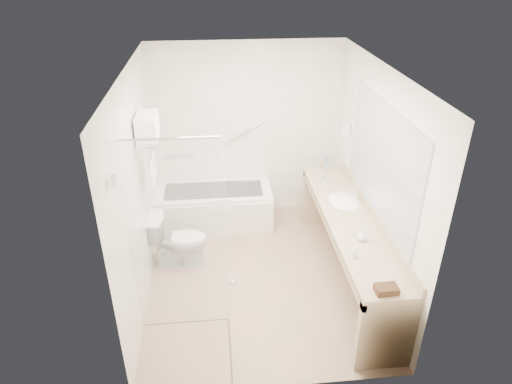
{
  "coord_description": "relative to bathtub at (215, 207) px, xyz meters",
  "views": [
    {
      "loc": [
        -0.47,
        -4.38,
        3.55
      ],
      "look_at": [
        0.0,
        0.3,
        1.0
      ],
      "focal_mm": 32.0,
      "sensor_mm": 36.0,
      "label": 1
    }
  ],
  "objects": [
    {
      "name": "grab_bar_short",
      "position": [
        -0.45,
        0.32,
        0.67
      ],
      "size": [
        0.4,
        0.03,
        0.03
      ],
      "primitive_type": "cylinder",
      "rotation": [
        0.0,
        1.57,
        0.0
      ],
      "color": "silver",
      "rests_on": "wall_back"
    },
    {
      "name": "water_bottle_right",
      "position": [
        1.39,
        -0.65,
        0.66
      ],
      "size": [
        0.05,
        0.05,
        0.18
      ],
      "rotation": [
        0.0,
        0.0,
        -0.12
      ],
      "color": "silver",
      "rests_on": "vanity_counter"
    },
    {
      "name": "wall_left",
      "position": [
        -0.8,
        -1.24,
        0.97
      ],
      "size": [
        0.1,
        3.2,
        2.5
      ],
      "primitive_type": "cube",
      "color": "white",
      "rests_on": "ground"
    },
    {
      "name": "sink",
      "position": [
        1.55,
        -0.99,
        0.54
      ],
      "size": [
        0.4,
        0.52,
        0.14
      ],
      "primitive_type": "ellipsoid",
      "color": "white",
      "rests_on": "vanity_counter"
    },
    {
      "name": "wall_right",
      "position": [
        1.8,
        -1.24,
        0.97
      ],
      "size": [
        0.1,
        3.2,
        2.5
      ],
      "primitive_type": "cube",
      "color": "white",
      "rests_on": "ground"
    },
    {
      "name": "vanity_counter",
      "position": [
        1.52,
        -1.39,
        0.36
      ],
      "size": [
        0.55,
        2.7,
        0.95
      ],
      "color": "tan",
      "rests_on": "floor"
    },
    {
      "name": "floor",
      "position": [
        0.5,
        -1.24,
        -0.28
      ],
      "size": [
        3.2,
        3.2,
        0.0
      ],
      "primitive_type": "plane",
      "color": "#9D7E61",
      "rests_on": "ground"
    },
    {
      "name": "hairdryer_unit",
      "position": [
        1.75,
        -0.19,
        1.17
      ],
      "size": [
        0.08,
        0.1,
        0.18
      ],
      "primitive_type": "cube",
      "color": "white",
      "rests_on": "wall_right"
    },
    {
      "name": "faucet",
      "position": [
        1.7,
        -0.99,
        0.65
      ],
      "size": [
        0.03,
        0.03,
        0.14
      ],
      "primitive_type": "cylinder",
      "color": "silver",
      "rests_on": "vanity_counter"
    },
    {
      "name": "water_bottle_left",
      "position": [
        1.55,
        -0.14,
        0.66
      ],
      "size": [
        0.06,
        0.06,
        0.19
      ],
      "rotation": [
        0.0,
        0.0,
        -0.15
      ],
      "color": "silver",
      "rests_on": "vanity_counter"
    },
    {
      "name": "soap_bottle_a",
      "position": [
        1.34,
        -2.09,
        0.6
      ],
      "size": [
        0.09,
        0.13,
        0.05
      ],
      "primitive_type": "imported",
      "rotation": [
        0.0,
        0.0,
        0.36
      ],
      "color": "white",
      "rests_on": "vanity_counter"
    },
    {
      "name": "soap_bottle_b",
      "position": [
        1.51,
        -1.82,
        0.62
      ],
      "size": [
        0.15,
        0.16,
        0.1
      ],
      "primitive_type": "imported",
      "rotation": [
        0.0,
        0.0,
        -0.44
      ],
      "color": "white",
      "rests_on": "vanity_counter"
    },
    {
      "name": "ceiling",
      "position": [
        0.5,
        -1.24,
        2.22
      ],
      "size": [
        2.6,
        3.2,
        0.1
      ],
      "primitive_type": "cube",
      "color": "white",
      "rests_on": "wall_back"
    },
    {
      "name": "drinking_glass_near",
      "position": [
        1.4,
        -0.47,
        0.62
      ],
      "size": [
        0.1,
        0.1,
        0.1
      ],
      "primitive_type": "cylinder",
      "rotation": [
        0.0,
        0.0,
        -0.36
      ],
      "color": "silver",
      "rests_on": "vanity_counter"
    },
    {
      "name": "water_bottle_mid",
      "position": [
        1.52,
        -0.26,
        0.66
      ],
      "size": [
        0.06,
        0.06,
        0.2
      ],
      "rotation": [
        0.0,
        0.0,
        -0.39
      ],
      "color": "silver",
      "rests_on": "vanity_counter"
    },
    {
      "name": "towel_shelf",
      "position": [
        -0.67,
        -0.89,
        1.48
      ],
      "size": [
        0.24,
        0.55,
        0.81
      ],
      "color": "silver",
      "rests_on": "wall_left"
    },
    {
      "name": "bathtub",
      "position": [
        0.0,
        0.0,
        0.0
      ],
      "size": [
        1.6,
        0.73,
        0.59
      ],
      "color": "white",
      "rests_on": "floor"
    },
    {
      "name": "wall_front",
      "position": [
        0.5,
        -2.84,
        0.97
      ],
      "size": [
        2.6,
        0.1,
        2.5
      ],
      "primitive_type": "cube",
      "color": "white",
      "rests_on": "ground"
    },
    {
      "name": "mirror",
      "position": [
        1.79,
        -1.39,
        1.27
      ],
      "size": [
        0.02,
        2.0,
        1.2
      ],
      "primitive_type": "cube",
      "color": "#ABB1B7",
      "rests_on": "wall_right"
    },
    {
      "name": "wall_back",
      "position": [
        0.5,
        0.36,
        0.97
      ],
      "size": [
        2.6,
        0.1,
        2.5
      ],
      "primitive_type": "cube",
      "color": "white",
      "rests_on": "ground"
    },
    {
      "name": "grab_bar_long",
      "position": [
        0.45,
        0.32,
        0.97
      ],
      "size": [
        0.53,
        0.03,
        0.33
      ],
      "primitive_type": "cylinder",
      "rotation": [
        0.0,
        1.05,
        0.0
      ],
      "color": "silver",
      "rests_on": "wall_back"
    },
    {
      "name": "drinking_glass_far",
      "position": [
        1.33,
        -0.31,
        0.62
      ],
      "size": [
        0.09,
        0.09,
        0.08
      ],
      "primitive_type": "cylinder",
      "rotation": [
        0.0,
        0.0,
        0.4
      ],
      "color": "silver",
      "rests_on": "vanity_counter"
    },
    {
      "name": "toilet",
      "position": [
        -0.45,
        -0.89,
        0.07
      ],
      "size": [
        0.73,
        0.43,
        0.69
      ],
      "primitive_type": "imported",
      "rotation": [
        0.0,
        0.0,
        1.52
      ],
      "color": "white",
      "rests_on": "floor"
    },
    {
      "name": "amenity_basket",
      "position": [
        1.49,
        -2.63,
        0.61
      ],
      "size": [
        0.2,
        0.14,
        0.07
      ],
      "primitive_type": "cube",
      "rotation": [
        0.0,
        0.0,
        0.04
      ],
      "color": "#492E1A",
      "rests_on": "vanity_counter"
    },
    {
      "name": "shower_enclosure",
      "position": [
        -0.13,
        -2.16,
        0.79
      ],
      "size": [
        0.96,
        0.91,
        2.11
      ],
      "color": "silver",
      "rests_on": "floor"
    }
  ]
}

